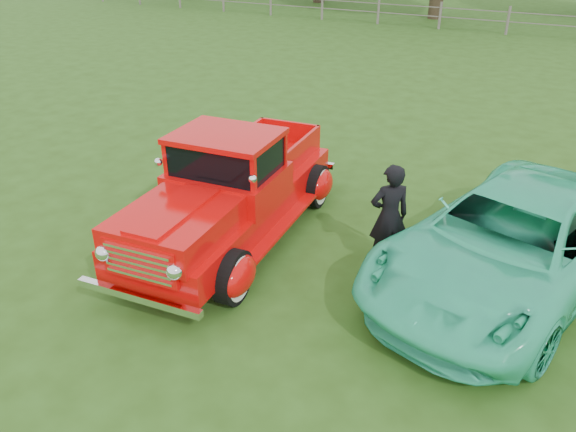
% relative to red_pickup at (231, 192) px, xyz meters
% --- Properties ---
extents(ground, '(140.00, 140.00, 0.00)m').
position_rel_red_pickup_xyz_m(ground, '(0.93, -1.21, -0.80)').
color(ground, '#264712').
rests_on(ground, ground).
extents(distant_hills, '(116.00, 60.00, 18.00)m').
position_rel_red_pickup_xyz_m(distant_hills, '(-3.15, 58.26, -5.34)').
color(distant_hills, '#376324').
rests_on(distant_hills, ground).
extents(fence_line, '(48.00, 0.12, 1.20)m').
position_rel_red_pickup_xyz_m(fence_line, '(0.93, 20.79, -0.19)').
color(fence_line, '#655E55').
rests_on(fence_line, ground).
extents(red_pickup, '(2.52, 5.11, 1.78)m').
position_rel_red_pickup_xyz_m(red_pickup, '(0.00, 0.00, 0.00)').
color(red_pickup, black).
rests_on(red_pickup, ground).
extents(teal_sedan, '(3.64, 5.46, 1.39)m').
position_rel_red_pickup_xyz_m(teal_sedan, '(4.10, 0.63, -0.10)').
color(teal_sedan, '#32C896').
rests_on(teal_sedan, ground).
extents(man, '(0.69, 0.67, 1.60)m').
position_rel_red_pickup_xyz_m(man, '(2.44, 0.38, 0.00)').
color(man, black).
rests_on(man, ground).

